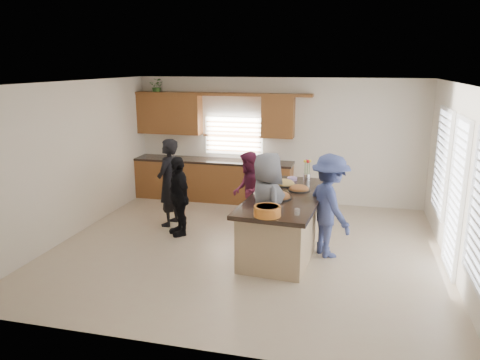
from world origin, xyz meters
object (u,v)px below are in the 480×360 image
(island, at_px, (286,223))
(woman_left_front, at_px, (179,196))
(salad_bowl, at_px, (267,211))
(woman_left_mid, at_px, (248,191))
(woman_right_front, at_px, (267,206))
(woman_right_back, at_px, (330,206))
(woman_left_back, at_px, (169,183))

(island, relative_size, woman_left_front, 1.89)
(island, height_order, salad_bowl, salad_bowl)
(woman_left_mid, distance_m, woman_right_front, 1.37)
(woman_left_mid, distance_m, woman_right_back, 1.82)
(island, distance_m, woman_left_front, 2.05)
(woman_left_front, relative_size, woman_right_back, 0.86)
(island, height_order, woman_right_back, woman_right_back)
(woman_right_back, bearing_deg, woman_left_front, 51.33)
(salad_bowl, relative_size, woman_right_front, 0.23)
(salad_bowl, height_order, woman_left_mid, woman_left_mid)
(woman_left_mid, distance_m, woman_left_front, 1.31)
(woman_right_front, bearing_deg, woman_left_front, 39.42)
(island, distance_m, woman_right_back, 0.83)
(salad_bowl, xyz_separation_m, woman_left_back, (-2.29, 1.82, -0.18))
(woman_right_back, bearing_deg, salad_bowl, 109.61)
(island, height_order, woman_left_back, woman_left_back)
(salad_bowl, bearing_deg, island, 84.65)
(woman_right_front, bearing_deg, woman_left_mid, -4.46)
(woman_left_front, distance_m, woman_right_back, 2.76)
(woman_right_back, bearing_deg, woman_right_front, 76.14)
(woman_left_back, bearing_deg, woman_left_mid, 97.74)
(woman_left_back, height_order, woman_right_back, woman_left_back)
(woman_left_back, height_order, woman_left_mid, woman_left_back)
(island, relative_size, woman_left_mid, 1.85)
(salad_bowl, relative_size, woman_right_back, 0.23)
(woman_left_mid, bearing_deg, island, 34.30)
(woman_left_front, bearing_deg, woman_right_back, 42.91)
(woman_left_front, distance_m, woman_right_front, 1.89)
(woman_left_front, bearing_deg, salad_bowl, 14.08)
(island, distance_m, woman_left_back, 2.52)
(woman_right_front, bearing_deg, salad_bowl, 160.38)
(woman_left_back, xyz_separation_m, woman_left_front, (0.38, -0.45, -0.12))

